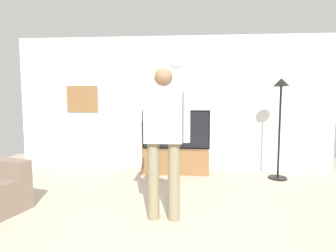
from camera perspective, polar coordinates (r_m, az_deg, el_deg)
The scene contains 8 objects.
ground_plane at distance 2.83m, azimuth -2.38°, elevation -24.12°, with size 8.40×8.40×0.00m, color #B2A893.
back_wall at distance 5.40m, azimuth 1.07°, elevation 4.87°, with size 6.40×0.10×2.70m, color silver.
tv_stand at distance 5.18m, azimuth 1.69°, elevation -7.60°, with size 1.26×0.45×0.47m.
television at distance 5.13m, azimuth 1.73°, elevation -0.79°, with size 1.31×0.07×0.76m.
wall_clock at distance 5.41m, azimuth 1.88°, elevation 14.36°, with size 0.31×0.31×0.03m, color white.
framed_picture at distance 5.76m, azimuth -18.10°, elevation 5.62°, with size 0.65×0.04×0.54m, color olive.
floor_lamp at distance 5.05m, azimuth 23.22°, elevation 3.73°, with size 0.32×0.32×1.80m.
person_standing_nearer_lamp at distance 3.04m, azimuth -0.97°, elevation -1.76°, with size 0.62×0.78×1.77m.
Camera 1 is at (0.28, -2.45, 1.39)m, focal length 28.06 mm.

